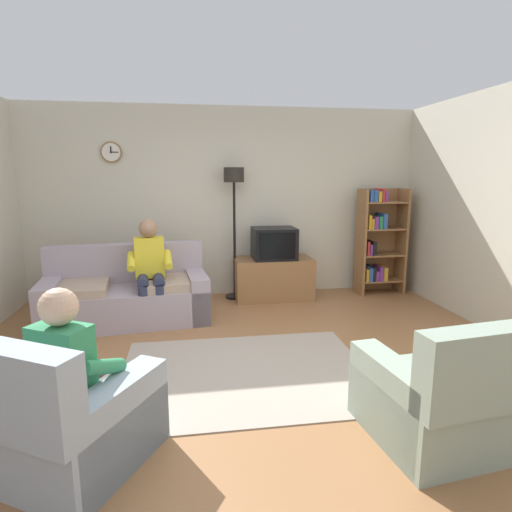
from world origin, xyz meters
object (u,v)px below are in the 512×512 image
object	(u,v)px
floor_lamp	(234,197)
person_on_couch	(150,266)
person_in_left_armchair	(75,367)
bookshelf	(378,240)
couch	(127,296)
tv	(274,243)
tv_stand	(273,278)
armchair_near_bookshelf	(437,399)
armchair_near_window	(69,422)

from	to	relation	value
floor_lamp	person_on_couch	size ratio (longest dim) A/B	1.49
floor_lamp	person_in_left_armchair	distance (m)	3.70
bookshelf	person_in_left_armchair	xyz separation A→B (m)	(-3.46, -3.32, -0.19)
floor_lamp	person_in_left_armchair	world-z (taller)	floor_lamp
couch	tv	world-z (taller)	tv
bookshelf	floor_lamp	size ratio (longest dim) A/B	0.84
tv_stand	person_in_left_armchair	bearing A→B (deg)	-119.88
floor_lamp	armchair_near_bookshelf	bearing A→B (deg)	-74.63
tv	person_in_left_armchair	xyz separation A→B (m)	(-1.87, -3.23, -0.20)
bookshelf	person_on_couch	xyz separation A→B (m)	(-3.23, -0.86, -0.10)
tv_stand	armchair_near_window	distance (m)	3.84
bookshelf	person_in_left_armchair	distance (m)	4.80
couch	bookshelf	bearing A→B (deg)	12.03
armchair_near_window	floor_lamp	bearing A→B (deg)	68.24
person_on_couch	person_in_left_armchair	size ratio (longest dim) A/B	1.11
tv_stand	armchair_near_bookshelf	world-z (taller)	armchair_near_bookshelf
armchair_near_bookshelf	floor_lamp	bearing A→B (deg)	105.37
tv_stand	armchair_near_window	bearing A→B (deg)	-119.88
armchair_near_window	armchair_near_bookshelf	bearing A→B (deg)	-2.50
person_on_couch	person_in_left_armchair	distance (m)	2.47
tv_stand	person_in_left_armchair	world-z (taller)	person_in_left_armchair
floor_lamp	person_in_left_armchair	bearing A→B (deg)	-111.56
tv_stand	armchair_near_bookshelf	xyz separation A→B (m)	(0.43, -3.43, -0.00)
armchair_near_bookshelf	person_in_left_armchair	bearing A→B (deg)	175.52
floor_lamp	armchair_near_window	distance (m)	3.87
couch	armchair_near_bookshelf	size ratio (longest dim) A/B	2.04
bookshelf	floor_lamp	bearing A→B (deg)	179.18
person_on_couch	couch	bearing A→B (deg)	159.99
bookshelf	tv	bearing A→B (deg)	-176.65
couch	armchair_near_bookshelf	world-z (taller)	same
tv	armchair_near_bookshelf	size ratio (longest dim) A/B	0.62
tv	floor_lamp	distance (m)	0.86
tv_stand	armchair_near_window	xyz separation A→B (m)	(-1.91, -3.33, -0.00)
couch	armchair_near_bookshelf	bearing A→B (deg)	-49.29
tv	floor_lamp	xyz separation A→B (m)	(-0.55, 0.12, 0.65)
floor_lamp	tv	bearing A→B (deg)	-12.76
tv_stand	armchair_near_window	world-z (taller)	armchair_near_window
couch	person_on_couch	world-z (taller)	person_on_couch
bookshelf	person_in_left_armchair	world-z (taller)	bookshelf
tv_stand	tv	size ratio (longest dim) A/B	1.83
couch	armchair_near_window	xyz separation A→B (m)	(0.03, -2.65, -0.02)
bookshelf	armchair_near_window	world-z (taller)	bookshelf
armchair_near_bookshelf	person_on_couch	bearing A→B (deg)	128.04
floor_lamp	armchair_near_bookshelf	distance (m)	3.84
couch	person_in_left_armchair	xyz separation A→B (m)	(0.07, -2.57, 0.29)
armchair_near_window	tv	bearing A→B (deg)	59.93
tv	bookshelf	distance (m)	1.59
bookshelf	person_on_couch	bearing A→B (deg)	-165.06
armchair_near_window	armchair_near_bookshelf	size ratio (longest dim) A/B	1.20
couch	person_in_left_armchair	world-z (taller)	person_in_left_armchair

